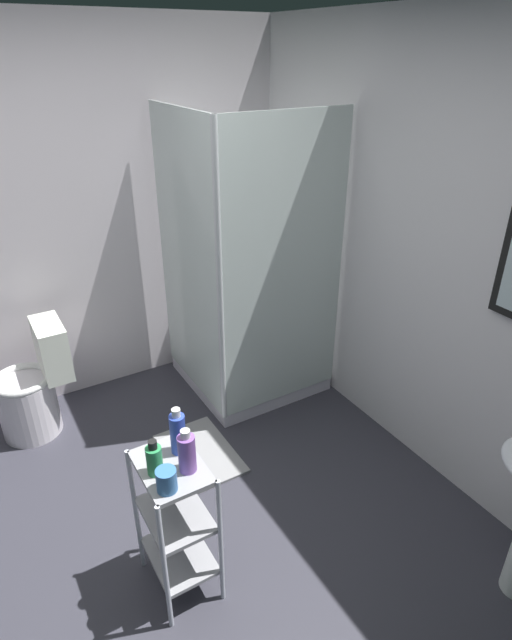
% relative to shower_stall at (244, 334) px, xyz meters
% --- Properties ---
extents(ground_plane, '(4.20, 4.20, 0.02)m').
position_rel_shower_stall_xyz_m(ground_plane, '(1.20, -1.22, -0.47)').
color(ground_plane, '#33323C').
extents(wall_back, '(4.20, 0.14, 2.50)m').
position_rel_shower_stall_xyz_m(wall_back, '(1.20, 0.63, 0.79)').
color(wall_back, silver).
rests_on(wall_back, ground_plane).
extents(wall_left, '(0.10, 4.20, 2.50)m').
position_rel_shower_stall_xyz_m(wall_left, '(-0.65, -1.22, 0.79)').
color(wall_left, silver).
rests_on(wall_left, ground_plane).
extents(shower_stall, '(0.92, 0.92, 2.00)m').
position_rel_shower_stall_xyz_m(shower_stall, '(0.00, 0.00, 0.00)').
color(shower_stall, white).
rests_on(shower_stall, ground_plane).
extents(toilet, '(0.37, 0.49, 0.76)m').
position_rel_shower_stall_xyz_m(toilet, '(-0.28, -1.41, -0.15)').
color(toilet, white).
rests_on(toilet, ground_plane).
extents(storage_cart, '(0.38, 0.28, 0.74)m').
position_rel_shower_stall_xyz_m(storage_cart, '(1.25, -1.06, -0.03)').
color(storage_cart, silver).
rests_on(storage_cart, ground_plane).
extents(body_wash_bottle_green, '(0.07, 0.07, 0.17)m').
position_rel_shower_stall_xyz_m(body_wash_bottle_green, '(1.26, -1.13, 0.35)').
color(body_wash_bottle_green, '#2D9453').
rests_on(body_wash_bottle_green, storage_cart).
extents(conditioner_bottle_purple, '(0.07, 0.07, 0.21)m').
position_rel_shower_stall_xyz_m(conditioner_bottle_purple, '(1.31, -1.01, 0.37)').
color(conditioner_bottle_purple, '#7E4FA8').
rests_on(conditioner_bottle_purple, storage_cart).
extents(shampoo_bottle_blue, '(0.07, 0.07, 0.23)m').
position_rel_shower_stall_xyz_m(shampoo_bottle_blue, '(1.19, -0.99, 0.38)').
color(shampoo_bottle_blue, '#2F49BC').
rests_on(shampoo_bottle_blue, storage_cart).
extents(rinse_cup, '(0.08, 0.08, 0.10)m').
position_rel_shower_stall_xyz_m(rinse_cup, '(1.37, -1.12, 0.33)').
color(rinse_cup, '#3870B2').
rests_on(rinse_cup, storage_cart).
extents(bath_mat, '(0.60, 0.40, 0.02)m').
position_rel_shower_stall_xyz_m(bath_mat, '(0.50, -0.61, -0.45)').
color(bath_mat, gray).
rests_on(bath_mat, ground_plane).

